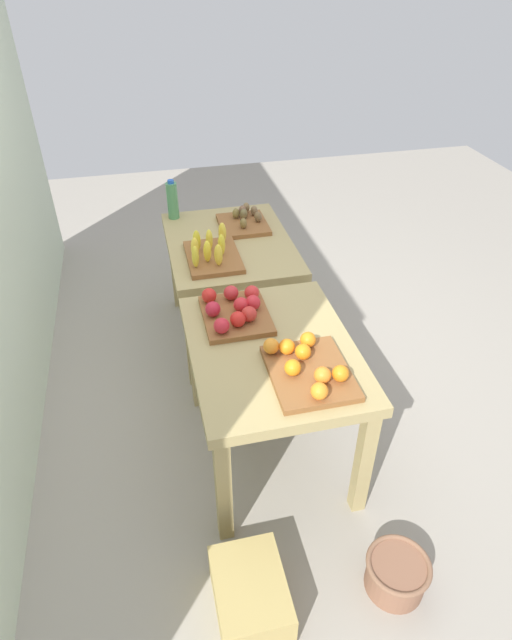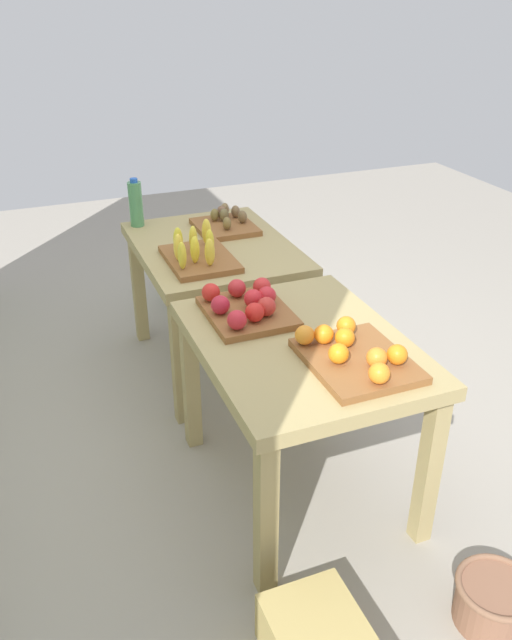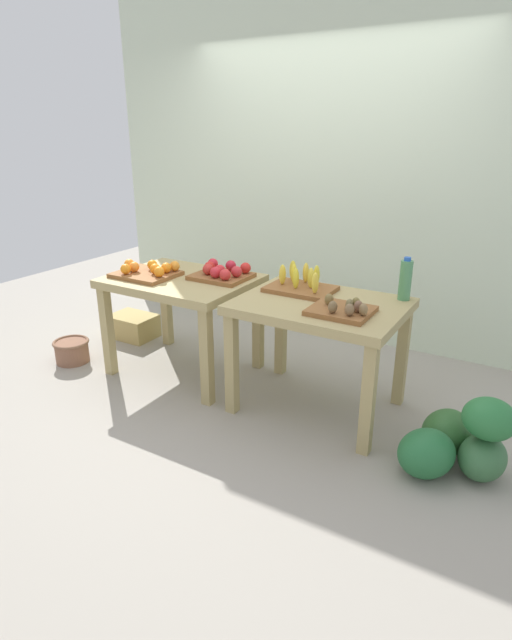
{
  "view_description": "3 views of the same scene",
  "coord_description": "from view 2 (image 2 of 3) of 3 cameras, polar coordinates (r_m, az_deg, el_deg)",
  "views": [
    {
      "loc": [
        -2.48,
        0.53,
        2.38
      ],
      "look_at": [
        -0.03,
        -0.04,
        0.53
      ],
      "focal_mm": 29.55,
      "sensor_mm": 36.0,
      "label": 1
    },
    {
      "loc": [
        -2.56,
        0.99,
        2.03
      ],
      "look_at": [
        -0.06,
        -0.0,
        0.59
      ],
      "focal_mm": 36.26,
      "sensor_mm": 36.0,
      "label": 2
    },
    {
      "loc": [
        1.78,
        -2.86,
        1.79
      ],
      "look_at": [
        0.09,
        -0.01,
        0.54
      ],
      "focal_mm": 28.81,
      "sensor_mm": 36.0,
      "label": 3
    }
  ],
  "objects": [
    {
      "name": "ground_plane",
      "position": [
        3.41,
        -0.43,
        -8.4
      ],
      "size": [
        8.0,
        8.0,
        0.0
      ],
      "primitive_type": "plane",
      "color": "#9C9489"
    },
    {
      "name": "display_table_left",
      "position": [
        2.63,
        3.97,
        -3.84
      ],
      "size": [
        1.04,
        0.8,
        0.75
      ],
      "color": "tan",
      "rests_on": "ground_plane"
    },
    {
      "name": "display_table_right",
      "position": [
        3.56,
        -3.75,
        5.07
      ],
      "size": [
        1.04,
        0.8,
        0.75
      ],
      "color": "tan",
      "rests_on": "ground_plane"
    },
    {
      "name": "orange_bin",
      "position": [
        2.42,
        8.66,
        -3.02
      ],
      "size": [
        0.45,
        0.37,
        0.11
      ],
      "color": "brown",
      "rests_on": "display_table_left"
    },
    {
      "name": "apple_bin",
      "position": [
        2.73,
        -0.86,
        1.25
      ],
      "size": [
        0.4,
        0.34,
        0.11
      ],
      "color": "brown",
      "rests_on": "display_table_left"
    },
    {
      "name": "banana_crate",
      "position": [
        3.26,
        -5.17,
        5.83
      ],
      "size": [
        0.44,
        0.32,
        0.17
      ],
      "color": "brown",
      "rests_on": "display_table_right"
    },
    {
      "name": "kiwi_bin",
      "position": [
        3.73,
        -2.71,
        8.51
      ],
      "size": [
        0.37,
        0.32,
        0.1
      ],
      "color": "brown",
      "rests_on": "display_table_right"
    },
    {
      "name": "water_bottle",
      "position": [
        3.8,
        -10.57,
        10.06
      ],
      "size": [
        0.08,
        0.08,
        0.28
      ],
      "color": "#4C8C59",
      "rests_on": "display_table_right"
    },
    {
      "name": "watermelon_pile",
      "position": [
        4.63,
        -4.47,
        4.36
      ],
      "size": [
        0.61,
        0.68,
        0.48
      ],
      "color": "#33633A",
      "rests_on": "ground_plane"
    },
    {
      "name": "wicker_basket",
      "position": [
        2.6,
        20.26,
        -22.26
      ],
      "size": [
        0.29,
        0.29,
        0.18
      ],
      "color": "brown",
      "rests_on": "ground_plane"
    }
  ]
}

